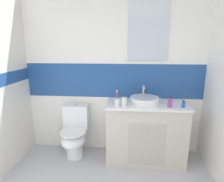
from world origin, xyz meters
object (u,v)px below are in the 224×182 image
sink_basin (144,100)px  perfume_flask_small (183,104)px  soap_dispenser (124,102)px  toilet (75,133)px  toothbrush_cup (117,102)px  lotion_bottle_short (170,102)px

sink_basin → perfume_flask_small: (0.47, -0.15, -0.00)m
sink_basin → soap_dispenser: bearing=-148.1°
toilet → perfume_flask_small: perfume_flask_small is taller
toilet → sink_basin: bearing=-0.6°
soap_dispenser → perfume_flask_small: (0.74, 0.02, -0.02)m
sink_basin → toothbrush_cup: (-0.36, -0.16, 0.01)m
toilet → lotion_bottle_short: bearing=-6.4°
toothbrush_cup → soap_dispenser: toothbrush_cup is taller
sink_basin → soap_dispenser: 0.32m
soap_dispenser → perfume_flask_small: 0.74m
perfume_flask_small → toilet: bearing=173.8°
sink_basin → soap_dispenser: (-0.27, -0.17, 0.01)m
toilet → perfume_flask_small: 1.56m
lotion_bottle_short → perfume_flask_small: 0.17m
toothbrush_cup → lotion_bottle_short: size_ratio=1.56×
sink_basin → toilet: bearing=179.4°
toilet → toothbrush_cup: size_ratio=3.56×
soap_dispenser → perfume_flask_small: size_ratio=1.77×
soap_dispenser → lotion_bottle_short: bearing=3.0°
toothbrush_cup → perfume_flask_small: toothbrush_cup is taller
toothbrush_cup → soap_dispenser: (0.09, -0.01, 0.00)m
toothbrush_cup → soap_dispenser: 0.09m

